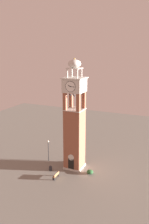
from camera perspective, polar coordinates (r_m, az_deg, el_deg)
name	(u,v)px	position (r m, az deg, el deg)	size (l,w,h in m)	color
ground	(74,167)	(43.09, 0.00, -13.40)	(80.00, 80.00, 0.00)	gray
clock_tower	(74,125)	(39.92, 0.00, -3.23)	(3.56, 3.56, 19.31)	#93543D
park_bench	(56,175)	(39.66, -4.58, -15.35)	(0.45, 1.60, 0.95)	brown
lamp_post	(48,147)	(44.37, -6.49, -8.55)	(0.36, 0.36, 4.13)	black
trash_bin	(50,168)	(41.98, -5.95, -13.68)	(0.52, 0.52, 0.80)	#2D2D33
shrub_near_entry	(90,172)	(40.95, 3.85, -14.54)	(1.12, 1.12, 0.66)	#28562D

